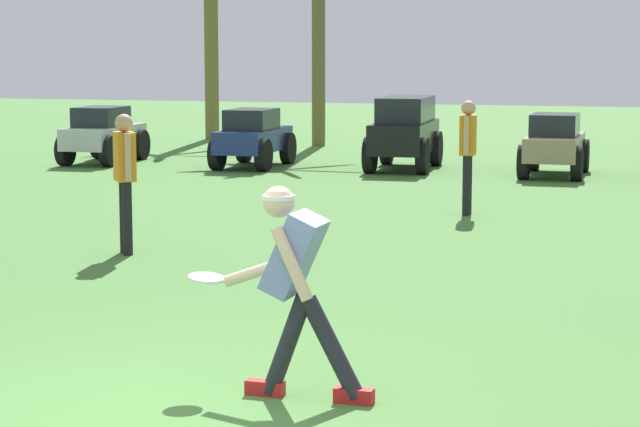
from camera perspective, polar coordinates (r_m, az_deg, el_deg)
ground_plane at (r=7.93m, az=-8.36°, el=-9.43°), size 80.00×80.00×0.00m
frisbee_thrower at (r=8.18m, az=-1.13°, el=-3.06°), size 1.10×0.48×1.41m
frisbee_in_flight at (r=8.63m, az=-5.22°, el=-2.96°), size 0.33×0.33×0.05m
teammate_near_sideline at (r=13.96m, az=-8.91°, el=1.98°), size 0.36×0.44×1.56m
teammate_midfield at (r=17.10m, az=6.77°, el=3.08°), size 0.22×0.50×1.56m
parked_car_slot_a at (r=24.78m, az=-9.89°, el=3.60°), size 1.13×2.22×1.10m
parked_car_slot_b at (r=23.62m, az=-3.08°, el=3.51°), size 1.11×2.21×1.10m
parked_car_slot_c at (r=23.23m, az=3.89°, el=3.82°), size 1.24×2.44×1.34m
parked_car_slot_d at (r=22.39m, az=10.68°, el=3.15°), size 1.09×2.20×1.10m
palm_tree_far_left at (r=30.52m, az=-5.01°, el=9.00°), size 3.14×3.21×5.05m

